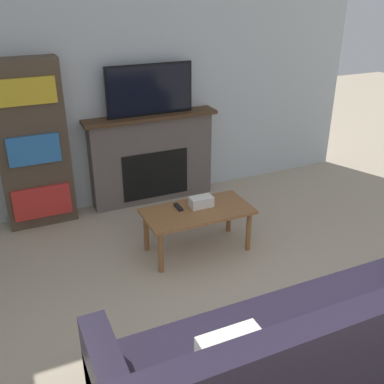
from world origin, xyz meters
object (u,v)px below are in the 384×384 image
(tv, at_px, (150,90))
(bookshelf, at_px, (33,146))
(fireplace, at_px, (152,158))
(couch, at_px, (307,354))
(coffee_table, at_px, (197,215))

(tv, bearing_deg, bookshelf, -179.82)
(tv, xyz_separation_m, bookshelf, (-1.29, -0.00, -0.46))
(fireplace, xyz_separation_m, couch, (-0.07, -3.04, -0.24))
(fireplace, relative_size, coffee_table, 1.49)
(coffee_table, bearing_deg, tv, 90.23)
(couch, height_order, bookshelf, bookshelf)
(fireplace, bearing_deg, bookshelf, -178.94)
(fireplace, xyz_separation_m, tv, (-0.00, -0.02, 0.80))
(tv, distance_m, coffee_table, 1.55)
(fireplace, bearing_deg, couch, -91.36)
(couch, xyz_separation_m, coffee_table, (0.08, 1.79, 0.09))
(couch, bearing_deg, coffee_table, 87.54)
(couch, relative_size, bookshelf, 1.49)
(fireplace, relative_size, tv, 1.56)
(fireplace, distance_m, bookshelf, 1.33)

